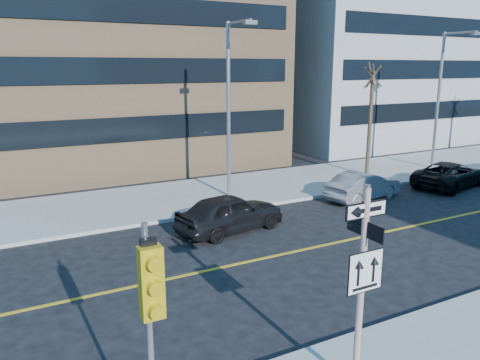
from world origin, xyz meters
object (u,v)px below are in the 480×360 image
traffic_signal (151,303)px  street_tree_west (373,79)px  streetlight_a (231,99)px  streetlight_b (442,92)px  parked_car_a (230,213)px  sign_pole (362,279)px  parked_car_b (363,186)px  parked_car_c (450,174)px

traffic_signal → street_tree_west: 22.14m
streetlight_a → streetlight_b: size_ratio=1.00×
parked_car_a → streetlight_b: 16.93m
sign_pole → streetlight_a: (4.00, 13.27, 2.32)m
streetlight_a → streetlight_b: bearing=0.0°
parked_car_a → parked_car_b: 7.67m
traffic_signal → parked_car_a: 11.52m
traffic_signal → streetlight_b: 25.83m
sign_pole → streetlight_a: bearing=73.2°
parked_car_b → street_tree_west: bearing=-54.2°
traffic_signal → parked_car_a: traffic_signal is taller
traffic_signal → parked_car_b: bearing=37.8°
sign_pole → streetlight_b: (18.00, 13.27, 2.32)m
traffic_signal → parked_car_b: 17.39m
sign_pole → traffic_signal: (-4.00, -0.15, 0.59)m
sign_pole → streetlight_a: size_ratio=0.51×
streetlight_a → parked_car_c: bearing=-15.5°
parked_car_a → parked_car_c: (13.34, 0.70, -0.07)m
streetlight_b → traffic_signal: bearing=-148.6°
sign_pole → streetlight_a: 14.05m
traffic_signal → sign_pole: bearing=2.1°
street_tree_west → parked_car_a: bearing=-158.2°
streetlight_a → street_tree_west: bearing=3.5°
traffic_signal → parked_car_b: traffic_signal is taller
streetlight_a → street_tree_west: size_ratio=1.26×
sign_pole → traffic_signal: 4.05m
parked_car_a → street_tree_west: (10.99, 4.40, 4.78)m
parked_car_a → streetlight_a: 5.91m
parked_car_b → street_tree_west: (3.38, 3.40, 4.86)m
parked_car_a → streetlight_b: streetlight_b is taller
street_tree_west → streetlight_b: bearing=-6.2°
streetlight_a → streetlight_b: same height
parked_car_a → parked_car_b: bearing=-92.6°
parked_car_c → streetlight_a: streetlight_a is taller
parked_car_c → streetlight_a: (-11.35, 3.16, 4.09)m
streetlight_b → street_tree_west: bearing=173.8°
traffic_signal → streetlight_a: 15.72m
streetlight_b → street_tree_west: (-5.00, 0.54, 0.77)m
parked_car_a → parked_car_c: size_ratio=0.91×
parked_car_c → street_tree_west: size_ratio=0.76×
parked_car_c → streetlight_b: bearing=-52.3°
streetlight_b → streetlight_a: bearing=180.0°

